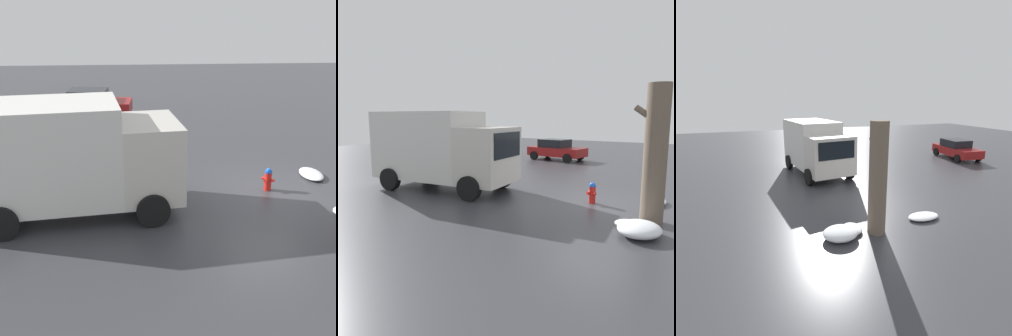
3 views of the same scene
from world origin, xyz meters
TOP-DOWN VIEW (x-y plane):
  - ground_plane at (0.00, 0.00)m, footprint 60.00×60.00m
  - fire_hydrant at (0.00, 0.00)m, footprint 0.38×0.37m
  - delivery_truck at (5.96, 1.27)m, footprint 6.06×3.30m
  - parked_car at (6.31, -9.97)m, footprint 4.02×2.24m
  - snow_pile_by_hydrant at (-1.81, -1.07)m, footprint 0.73×1.27m

SIDE VIEW (x-z plane):
  - ground_plane at x=0.00m, z-range 0.00..0.00m
  - snow_pile_by_hydrant at x=-1.81m, z-range 0.00..0.18m
  - fire_hydrant at x=0.00m, z-range 0.01..0.74m
  - parked_car at x=6.31m, z-range 0.01..1.45m
  - delivery_truck at x=5.96m, z-range 0.12..3.29m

